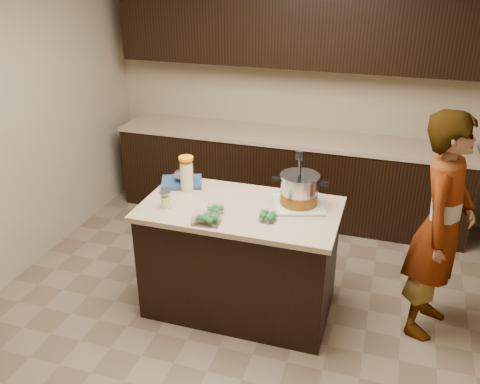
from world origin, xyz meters
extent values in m
plane|color=brown|center=(0.00, 0.00, 0.00)|extent=(4.00, 4.00, 0.00)
cube|color=tan|center=(0.00, 2.00, 1.35)|extent=(4.00, 0.04, 2.70)
cube|color=tan|center=(0.00, -2.00, 1.35)|extent=(4.00, 0.04, 2.70)
cube|color=tan|center=(-2.00, 0.00, 1.35)|extent=(0.04, 4.00, 2.70)
cube|color=black|center=(0.00, 1.70, 0.43)|extent=(3.60, 0.60, 0.86)
cube|color=tan|center=(0.00, 1.70, 0.88)|extent=(3.60, 0.63, 0.04)
cube|color=black|center=(0.00, 1.82, 1.95)|extent=(3.60, 0.35, 0.75)
cube|color=black|center=(0.00, 0.00, 0.43)|extent=(1.40, 0.75, 0.86)
cube|color=tan|center=(0.00, 0.00, 0.88)|extent=(1.46, 0.81, 0.04)
cube|color=#5B8862|center=(0.41, 0.15, 0.91)|extent=(0.45, 0.45, 0.02)
cylinder|color=#B7B7BC|center=(0.41, 0.15, 1.03)|extent=(0.29, 0.29, 0.21)
cylinder|color=brown|center=(0.41, 0.15, 0.96)|extent=(0.29, 0.29, 0.09)
cylinder|color=#B7B7BC|center=(0.41, 0.15, 1.14)|extent=(0.31, 0.31, 0.01)
cube|color=black|center=(0.24, 0.14, 1.09)|extent=(0.07, 0.04, 0.03)
cube|color=black|center=(0.57, 0.16, 1.09)|extent=(0.07, 0.04, 0.03)
cylinder|color=black|center=(0.41, 0.12, 1.20)|extent=(0.03, 0.12, 0.26)
cylinder|color=beige|center=(-0.48, 0.16, 1.01)|extent=(0.11, 0.11, 0.23)
cylinder|color=white|center=(-0.48, 0.16, 1.03)|extent=(0.12, 0.12, 0.25)
cylinder|color=orange|center=(-0.48, 0.16, 1.16)|extent=(0.12, 0.12, 0.02)
cylinder|color=beige|center=(-0.51, -0.17, 0.94)|extent=(0.09, 0.09, 0.09)
cylinder|color=white|center=(-0.51, -0.17, 0.96)|extent=(0.09, 0.09, 0.11)
cylinder|color=silver|center=(-0.51, -0.17, 1.02)|extent=(0.10, 0.10, 0.02)
cylinder|color=silver|center=(-0.13, -0.15, 0.93)|extent=(0.14, 0.14, 0.06)
cylinder|color=silver|center=(0.25, -0.14, 0.93)|extent=(0.17, 0.17, 0.06)
cube|color=silver|center=(-0.15, -0.31, 0.93)|extent=(0.20, 0.15, 0.07)
cube|color=navy|center=(-0.57, 0.24, 0.92)|extent=(0.39, 0.36, 0.03)
ellipsoid|color=silver|center=(-0.55, 0.25, 0.98)|extent=(0.16, 0.13, 0.09)
imported|color=gray|center=(1.41, 0.22, 0.85)|extent=(0.57, 0.71, 1.69)
camera|label=1|loc=(1.00, -3.17, 2.59)|focal=38.00mm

